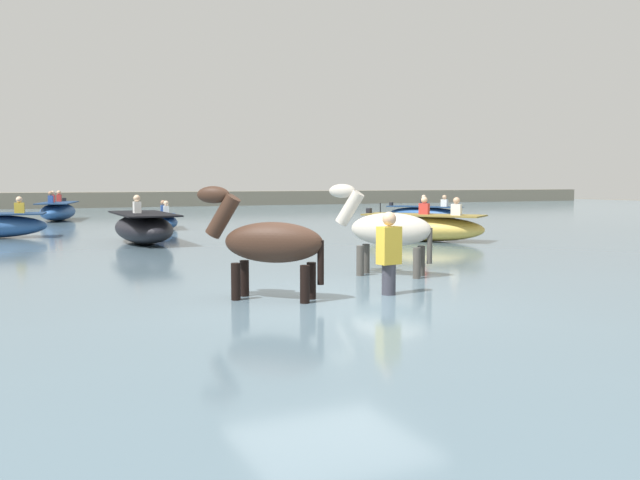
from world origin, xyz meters
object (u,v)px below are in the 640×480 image
Objects in this scene: boat_near_port at (58,211)px; boat_distant_west at (143,228)px; boat_mid_outer at (423,227)px; channel_buoy at (380,222)px; person_onlooker_right at (389,265)px; horse_lead_pinto at (386,232)px; horse_trailing_dark_bay at (268,246)px; boat_near_starboard at (165,221)px; boat_distant_east at (424,213)px.

boat_near_port is 1.13× the size of boat_distant_west.
channel_buoy is (1.46, 4.94, -0.17)m from boat_mid_outer.
boat_near_port is at bearing 98.05° from person_onlooker_right.
horse_lead_pinto reaches higher than horse_trailing_dark_bay.
boat_near_starboard is 2.87× the size of channel_buoy.
horse_trailing_dark_bay is 0.80× the size of boat_near_starboard.
channel_buoy is (5.86, 10.48, -0.56)m from horse_lead_pinto.
boat_distant_west reaches higher than boat_mid_outer.
boat_near_starboard is (-1.02, 13.30, -0.49)m from horse_lead_pinto.
boat_mid_outer reaches higher than channel_buoy.
boat_near_port is 12.19m from boat_distant_west.
horse_trailing_dark_bay reaches higher than channel_buoy.
horse_trailing_dark_bay is 14.77m from boat_near_starboard.
horse_lead_pinto is at bearing -85.60° from boat_near_starboard.
horse_trailing_dark_bay is 19.89m from boat_distant_east.
boat_near_port is 13.91m from channel_buoy.
boat_mid_outer is at bearing -19.88° from boat_distant_west.
boat_near_port is 15.37m from boat_distant_east.
horse_lead_pinto is 3.00m from horse_trailing_dark_bay.
boat_distant_east is 19.15m from person_onlooker_right.
boat_distant_east is at bearing 24.88° from boat_distant_west.
boat_near_port reaches higher than boat_mid_outer.
boat_mid_outer is 0.83× the size of boat_near_port.
horse_trailing_dark_bay is 0.55× the size of boat_distant_west.
horse_lead_pinto reaches higher than boat_distant_west.
boat_mid_outer is at bearing -123.51° from boat_distant_east.
person_onlooker_right is at bearing -119.21° from channel_buoy.
horse_trailing_dark_bay is at bearing 168.02° from person_onlooker_right.
boat_near_port reaches higher than boat_distant_east.
horse_trailing_dark_bay is at bearing -89.90° from boat_distant_west.
boat_mid_outer is at bearing 53.58° from person_onlooker_right.
boat_near_starboard is at bearing 157.65° from channel_buoy.
channel_buoy is at bearing 15.55° from boat_distant_west.
boat_near_starboard is 15.04m from person_onlooker_right.
horse_lead_pinto is 13.35m from boat_near_starboard.
boat_near_port is at bearing 96.52° from boat_distant_west.
boat_mid_outer is 9.47m from boat_near_starboard.
boat_near_starboard is (1.66, 5.21, -0.14)m from boat_distant_west.
boat_distant_west is at bearing -155.12° from boat_distant_east.
channel_buoy is (8.53, 11.85, -0.54)m from horse_trailing_dark_bay.
person_onlooker_right is at bearing -89.78° from boat_near_starboard.
horse_lead_pinto is at bearing -125.54° from boat_distant_east.
boat_mid_outer is (7.06, 6.91, -0.37)m from horse_trailing_dark_bay.
boat_mid_outer is at bearing -55.09° from boat_near_starboard.
boat_near_starboard is 1.54× the size of person_onlooker_right.
horse_lead_pinto is 2.30× the size of channel_buoy.
horse_trailing_dark_bay is at bearing -96.39° from boat_near_starboard.
horse_lead_pinto reaches higher than person_onlooker_right.
boat_distant_west reaches higher than channel_buoy.
person_onlooker_right is at bearing -119.16° from horse_lead_pinto.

